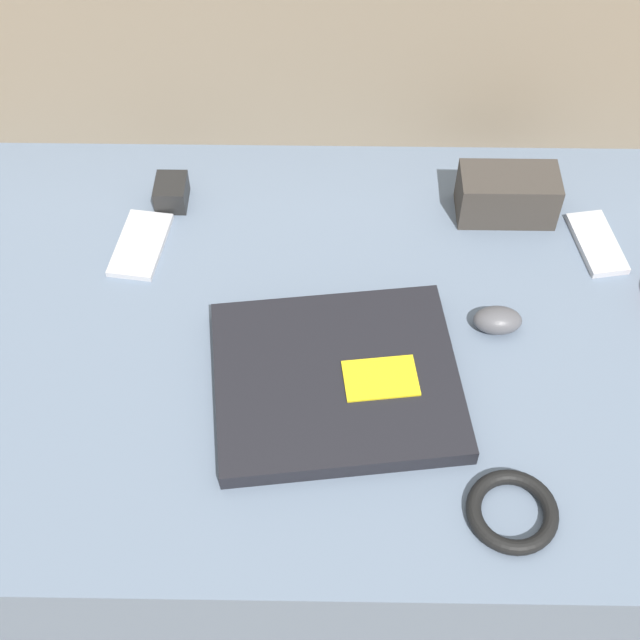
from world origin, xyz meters
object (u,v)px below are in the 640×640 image
at_px(laptop, 337,380).
at_px(phone_black, 141,245).
at_px(phone_silver, 597,243).
at_px(camera_pouch, 507,195).
at_px(computer_mouse, 498,320).
at_px(charger_brick, 172,192).

bearing_deg(laptop, phone_black, 132.80).
height_order(phone_silver, camera_pouch, camera_pouch).
bearing_deg(camera_pouch, computer_mouse, -99.10).
distance_m(laptop, charger_brick, 0.41).
xyz_separation_m(phone_silver, phone_black, (-0.65, -0.01, -0.00)).
bearing_deg(phone_silver, charger_brick, 162.94).
height_order(computer_mouse, phone_silver, computer_mouse).
xyz_separation_m(camera_pouch, charger_brick, (-0.49, 0.02, -0.02)).
bearing_deg(charger_brick, phone_black, -110.84).
bearing_deg(camera_pouch, phone_silver, -27.50).
bearing_deg(phone_black, laptop, -32.31).
distance_m(computer_mouse, charger_brick, 0.51).
bearing_deg(computer_mouse, camera_pouch, 80.97).
height_order(laptop, phone_black, laptop).
bearing_deg(camera_pouch, laptop, -128.14).
relative_size(laptop, charger_brick, 5.82).
distance_m(laptop, camera_pouch, 0.39).
xyz_separation_m(computer_mouse, phone_silver, (0.16, 0.15, -0.01)).
distance_m(laptop, phone_black, 0.36).
relative_size(laptop, computer_mouse, 5.19).
relative_size(laptop, phone_black, 2.50).
distance_m(phone_silver, charger_brick, 0.62).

